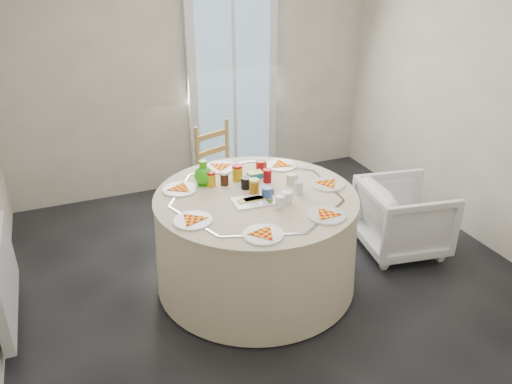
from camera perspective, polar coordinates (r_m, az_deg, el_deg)
name	(u,v)px	position (r m, az deg, el deg)	size (l,w,h in m)	color
floor	(271,276)	(4.18, 1.74, -9.57)	(4.00, 4.00, 0.00)	black
wall_back	(195,69)	(5.40, -6.99, 13.82)	(4.00, 0.02, 2.60)	#BCB5A3
wall_right	(489,97)	(4.73, 25.04, 9.84)	(0.02, 4.00, 2.60)	#BCB5A3
glass_door	(233,90)	(5.52, -2.63, 11.61)	(1.00, 0.08, 2.10)	silver
radiator	(4,278)	(3.91, -26.83, -8.80)	(0.07, 1.00, 0.55)	silver
table	(256,241)	(3.92, 0.00, -5.58)	(1.58, 1.58, 0.80)	beige
wooden_chair	(225,175)	(4.81, -3.61, 1.97)	(0.43, 0.41, 0.96)	tan
armchair	(404,210)	(4.51, 16.57, -1.99)	(0.68, 0.64, 0.70)	white
place_settings	(256,196)	(3.73, 0.00, -0.41)	(1.44, 1.44, 0.03)	silver
jar_cluster	(238,179)	(3.88, -2.05, 1.52)	(0.49, 0.25, 0.14)	#974F12
butter_tub	(255,176)	(4.01, -0.10, 1.84)	(0.12, 0.09, 0.05)	#0E9EB0
green_pitcher	(204,173)	(3.88, -6.02, 2.16)	(0.15, 0.15, 0.19)	#36BA12
cheese_platter	(254,202)	(3.63, -0.19, -1.18)	(0.31, 0.20, 0.04)	white
mugs_glasses	(274,186)	(3.78, 2.05, 0.66)	(0.58, 0.58, 0.11)	gray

